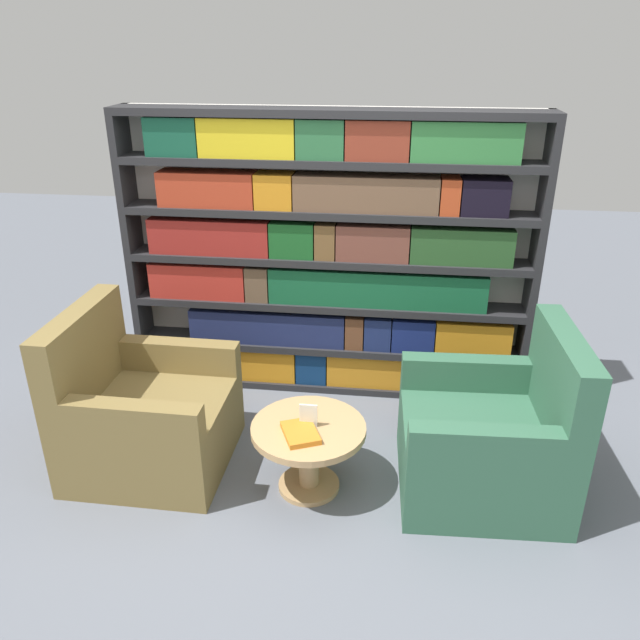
{
  "coord_description": "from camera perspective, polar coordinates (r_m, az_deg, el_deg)",
  "views": [
    {
      "loc": [
        0.45,
        -2.6,
        2.38
      ],
      "look_at": [
        0.03,
        0.77,
        0.83
      ],
      "focal_mm": 35.0,
      "sensor_mm": 36.0,
      "label": 1
    }
  ],
  "objects": [
    {
      "name": "coffee_table",
      "position": [
        3.56,
        -1.05,
        -11.25
      ],
      "size": [
        0.64,
        0.64,
        0.42
      ],
      "color": "tan",
      "rests_on": "ground_plane"
    },
    {
      "name": "stray_book",
      "position": [
        3.41,
        -1.88,
        -10.27
      ],
      "size": [
        0.25,
        0.29,
        0.03
      ],
      "color": "orange",
      "rests_on": "coffee_table"
    },
    {
      "name": "armchair_left",
      "position": [
        3.91,
        -15.82,
        -8.39
      ],
      "size": [
        0.9,
        0.87,
        0.98
      ],
      "rotation": [
        0.0,
        0.0,
        1.56
      ],
      "color": "olive",
      "rests_on": "ground_plane"
    },
    {
      "name": "table_sign",
      "position": [
        3.46,
        -1.07,
        -8.88
      ],
      "size": [
        0.1,
        0.06,
        0.14
      ],
      "color": "black",
      "rests_on": "coffee_table"
    },
    {
      "name": "ground_plane",
      "position": [
        3.56,
        -2.12,
        -17.55
      ],
      "size": [
        14.0,
        14.0,
        0.0
      ],
      "primitive_type": "plane",
      "color": "slate"
    },
    {
      "name": "armchair_right",
      "position": [
        3.69,
        15.37,
        -10.53
      ],
      "size": [
        0.93,
        0.9,
        0.98
      ],
      "rotation": [
        0.0,
        0.0,
        -1.53
      ],
      "color": "#336047",
      "rests_on": "ground_plane"
    },
    {
      "name": "bookshelf",
      "position": [
        4.32,
        0.64,
        5.57
      ],
      "size": [
        2.8,
        0.3,
        1.98
      ],
      "color": "silver",
      "rests_on": "ground_plane"
    }
  ]
}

